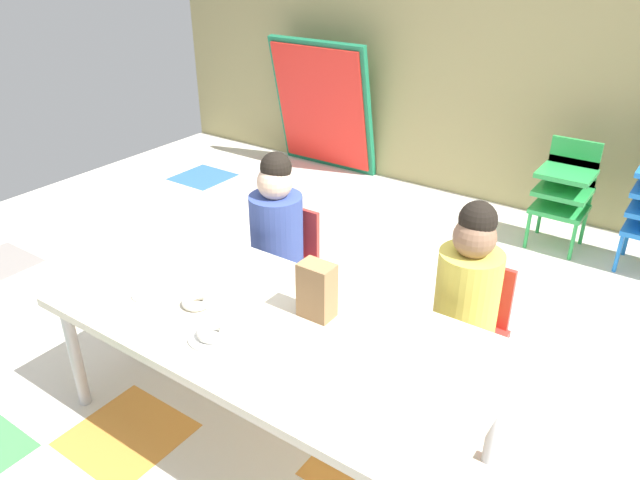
% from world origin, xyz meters
% --- Properties ---
extents(ground_plane, '(6.28, 4.57, 0.02)m').
position_xyz_m(ground_plane, '(0.00, 0.00, -0.01)').
color(ground_plane, silver).
extents(back_wall, '(6.28, 0.10, 2.64)m').
position_xyz_m(back_wall, '(0.00, 2.29, 1.32)').
color(back_wall, tan).
rests_on(back_wall, ground_plane).
extents(craft_table, '(1.72, 0.82, 0.54)m').
position_xyz_m(craft_table, '(0.03, -0.53, 0.50)').
color(craft_table, beige).
rests_on(craft_table, ground_plane).
extents(seated_child_near_camera, '(0.32, 0.31, 0.92)m').
position_xyz_m(seated_child_near_camera, '(-0.44, 0.11, 0.55)').
color(seated_child_near_camera, red).
rests_on(seated_child_near_camera, ground_plane).
extents(seated_child_middle_seat, '(0.32, 0.31, 0.92)m').
position_xyz_m(seated_child_middle_seat, '(0.54, 0.11, 0.55)').
color(seated_child_middle_seat, red).
rests_on(seated_child_middle_seat, ground_plane).
extents(kid_chair_green_stack, '(0.32, 0.30, 0.68)m').
position_xyz_m(kid_chair_green_stack, '(0.49, 1.82, 0.40)').
color(kid_chair_green_stack, green).
rests_on(kid_chair_green_stack, ground_plane).
extents(folded_activity_table, '(0.90, 0.29, 1.09)m').
position_xyz_m(folded_activity_table, '(-1.55, 2.09, 0.54)').
color(folded_activity_table, '#19724C').
rests_on(folded_activity_table, ground_plane).
extents(paper_bag_brown, '(0.13, 0.09, 0.22)m').
position_xyz_m(paper_bag_brown, '(0.15, -0.40, 0.65)').
color(paper_bag_brown, '#9E754C').
rests_on(paper_bag_brown, craft_table).
extents(paper_plate_near_edge, '(0.18, 0.18, 0.01)m').
position_xyz_m(paper_plate_near_edge, '(-0.08, -0.72, 0.54)').
color(paper_plate_near_edge, white).
rests_on(paper_plate_near_edge, craft_table).
extents(paper_plate_center_table, '(0.18, 0.18, 0.01)m').
position_xyz_m(paper_plate_center_table, '(-0.48, -0.64, 0.54)').
color(paper_plate_center_table, white).
rests_on(paper_plate_center_table, craft_table).
extents(donut_powdered_on_plate, '(0.12, 0.12, 0.03)m').
position_xyz_m(donut_powdered_on_plate, '(-0.08, -0.72, 0.56)').
color(donut_powdered_on_plate, white).
rests_on(donut_powdered_on_plate, craft_table).
extents(donut_powdered_loose, '(0.12, 0.12, 0.03)m').
position_xyz_m(donut_powdered_loose, '(-0.27, -0.61, 0.56)').
color(donut_powdered_loose, white).
rests_on(donut_powdered_loose, craft_table).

